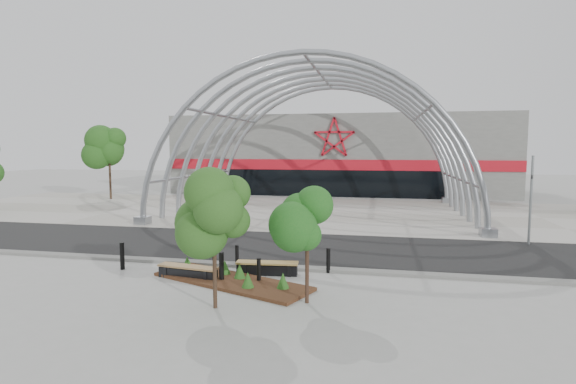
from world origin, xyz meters
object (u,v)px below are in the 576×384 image
(street_tree_0, at_px, (214,217))
(bench_1, at_px, (267,268))
(bench_0, at_px, (188,272))
(bollard_2, at_px, (221,267))
(street_tree_1, at_px, (307,221))
(signal_pole, at_px, (531,199))

(street_tree_0, relative_size, bench_1, 1.61)
(bench_0, relative_size, bollard_2, 2.15)
(street_tree_1, bearing_deg, street_tree_0, -159.63)
(street_tree_0, relative_size, bollard_2, 3.51)
(bench_1, bearing_deg, street_tree_1, -54.64)
(bollard_2, bearing_deg, bench_0, 172.46)
(street_tree_1, bearing_deg, bench_1, 125.36)
(street_tree_0, bearing_deg, signal_pole, 43.58)
(signal_pole, relative_size, bench_1, 1.85)
(signal_pole, bearing_deg, street_tree_0, -136.42)
(bench_0, relative_size, bench_1, 0.99)
(street_tree_1, bearing_deg, bollard_2, 155.77)
(signal_pole, distance_m, bollard_2, 15.50)
(street_tree_0, height_order, bench_0, street_tree_0)
(signal_pole, height_order, street_tree_0, signal_pole)
(bench_1, height_order, bollard_2, bollard_2)
(street_tree_0, relative_size, bench_0, 1.63)
(street_tree_0, distance_m, street_tree_1, 2.77)
(signal_pole, xyz_separation_m, bench_1, (-11.25, -7.61, -2.04))
(bench_0, xyz_separation_m, bench_1, (2.68, 1.09, 0.00))
(street_tree_0, distance_m, bench_1, 4.51)
(street_tree_0, xyz_separation_m, bench_0, (-2.04, 2.62, -2.49))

